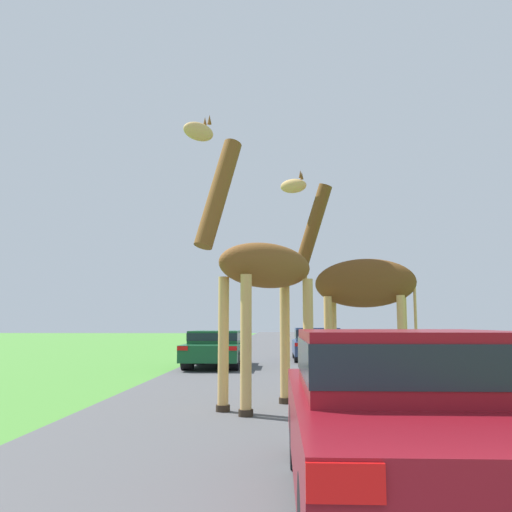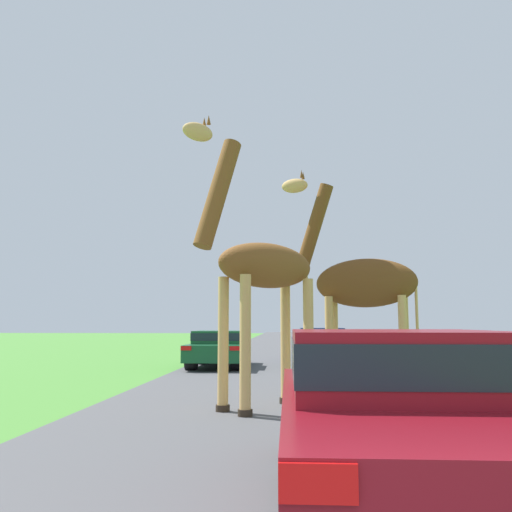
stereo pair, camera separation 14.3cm
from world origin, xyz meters
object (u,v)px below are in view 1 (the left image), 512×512
giraffe_near_road (260,271)px  car_queue_right (317,343)px  giraffe_companion (358,284)px  car_lead_maroon (405,414)px  car_queue_left (215,347)px

giraffe_near_road → car_queue_right: bearing=-50.4°
giraffe_companion → car_lead_maroon: giraffe_companion is taller
giraffe_companion → car_queue_right: 11.08m
giraffe_near_road → car_queue_left: (-1.83, 9.00, -1.70)m
car_lead_maroon → giraffe_companion: bearing=84.8°
car_lead_maroon → car_queue_right: bearing=88.4°
car_lead_maroon → car_queue_right: (0.49, 17.34, -0.06)m
giraffe_near_road → car_lead_maroon: giraffe_near_road is taller
giraffe_near_road → giraffe_companion: size_ratio=1.05×
giraffe_companion → car_queue_left: 8.56m
car_queue_right → car_queue_left: car_queue_right is taller
car_lead_maroon → car_queue_left: (-3.14, 13.91, -0.09)m
car_queue_right → car_queue_left: bearing=-136.7°
car_queue_right → giraffe_near_road: bearing=-98.2°
car_queue_right → car_queue_left: (-3.63, -3.42, -0.03)m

